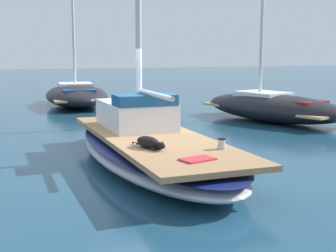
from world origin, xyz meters
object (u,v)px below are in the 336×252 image
at_px(sailboat_main, 152,150).
at_px(deck_towel, 198,159).
at_px(dog_black, 149,143).
at_px(coiled_rope, 141,145).
at_px(deck_winch, 222,144).
at_px(moored_boat_starboard_side, 272,106).
at_px(moored_boat_far_astern, 76,94).

xyz_separation_m(sailboat_main, deck_towel, (-0.02, -2.48, 0.34)).
xyz_separation_m(sailboat_main, dog_black, (-0.47, -1.29, 0.43)).
relative_size(sailboat_main, coiled_rope, 22.50).
xyz_separation_m(coiled_rope, deck_towel, (0.53, -1.48, -0.01)).
bearing_deg(deck_winch, moored_boat_starboard_side, 51.65).
height_order(dog_black, deck_towel, dog_black).
bearing_deg(deck_winch, dog_black, 157.15).
distance_m(coiled_rope, deck_towel, 1.57).
relative_size(coiled_rope, moored_boat_starboard_side, 0.05).
bearing_deg(moored_boat_starboard_side, coiled_rope, -138.28).
xyz_separation_m(dog_black, coiled_rope, (-0.07, 0.28, -0.08)).
distance_m(sailboat_main, deck_winch, 2.00).
xyz_separation_m(coiled_rope, moored_boat_far_astern, (0.82, 12.98, -0.16)).
bearing_deg(deck_winch, moored_boat_far_astern, 92.01).
height_order(deck_towel, moored_boat_starboard_side, moored_boat_starboard_side).
bearing_deg(moored_boat_far_astern, dog_black, -93.21).
height_order(coiled_rope, moored_boat_far_astern, moored_boat_far_astern).
relative_size(coiled_rope, deck_towel, 0.58).
relative_size(moored_boat_far_astern, moored_boat_starboard_side, 1.15).
bearing_deg(moored_boat_far_astern, moored_boat_starboard_side, -51.13).
distance_m(deck_towel, moored_boat_starboard_side, 9.50).
distance_m(dog_black, deck_towel, 1.28).
bearing_deg(moored_boat_starboard_side, deck_towel, -129.47).
relative_size(deck_winch, coiled_rope, 0.65).
bearing_deg(moored_boat_starboard_side, moored_boat_far_astern, 128.87).
height_order(sailboat_main, deck_towel, deck_towel).
height_order(sailboat_main, moored_boat_starboard_side, moored_boat_starboard_side).
bearing_deg(sailboat_main, coiled_rope, -118.31).
relative_size(sailboat_main, dog_black, 7.93).
height_order(dog_black, deck_winch, dog_black).
relative_size(dog_black, deck_winch, 4.38).
distance_m(dog_black, moored_boat_far_astern, 13.28).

